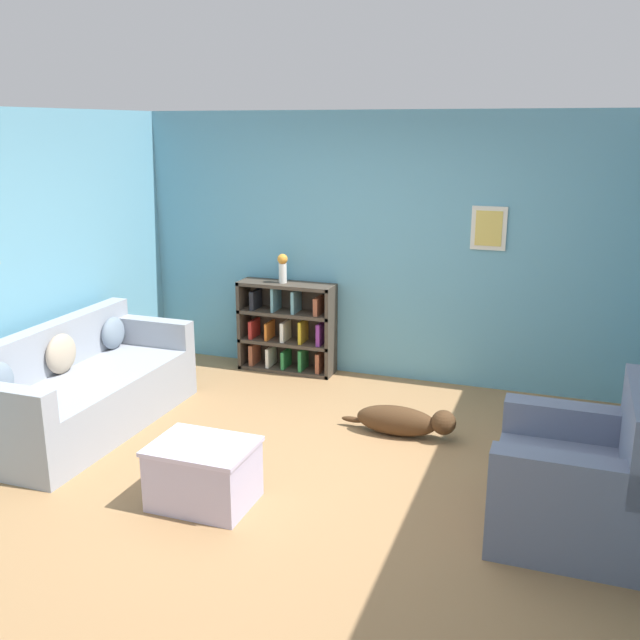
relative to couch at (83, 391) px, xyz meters
name	(u,v)px	position (x,y,z in m)	size (l,w,h in m)	color
ground_plane	(302,471)	(2.01, -0.12, -0.32)	(14.00, 14.00, 0.00)	#997047
wall_back	(384,248)	(2.01, 2.13, 0.98)	(5.60, 0.13, 2.60)	#609EB7
wall_left	(6,274)	(-0.54, -0.13, 0.98)	(0.13, 5.00, 2.60)	#609EB7
couch	(83,391)	(0.00, 0.00, 0.00)	(0.87, 2.05, 0.86)	#9399A3
bookshelf	(288,328)	(1.06, 1.93, 0.13)	(0.99, 0.30, 0.93)	#42382D
recliner_chair	(580,481)	(3.92, -0.31, 0.03)	(0.91, 1.00, 0.98)	slate
coffee_table	(203,472)	(1.56, -0.78, -0.09)	(0.67, 0.51, 0.43)	#BCB2D1
dog	(404,421)	(2.57, 0.73, -0.19)	(0.97, 0.22, 0.27)	#472D19
vase	(283,267)	(1.02, 1.91, 0.77)	(0.10, 0.10, 0.30)	silver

